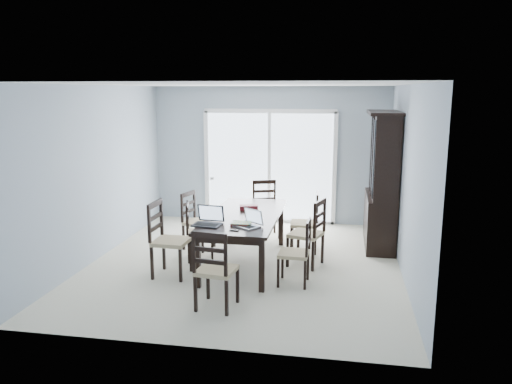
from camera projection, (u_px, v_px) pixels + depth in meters
floor at (245, 263)px, 7.40m from camera, size 5.00×5.00×0.00m
ceiling at (244, 84)px, 6.88m from camera, size 5.00×5.00×0.00m
back_wall at (270, 155)px, 9.55m from camera, size 4.50×0.02×2.60m
wall_left at (98, 173)px, 7.52m from camera, size 0.02×5.00×2.60m
wall_right at (407, 182)px, 6.76m from camera, size 0.02×5.00×2.60m
balcony at (276, 211)px, 10.78m from camera, size 4.50×2.00×0.10m
railing at (282, 176)px, 11.63m from camera, size 4.50×0.06×1.10m
dining_table at (244, 220)px, 7.26m from camera, size 1.00×2.20×0.75m
china_hutch at (382, 182)px, 8.05m from camera, size 0.50×1.38×2.20m
sliding_door at (269, 166)px, 9.57m from camera, size 2.52×0.05×2.18m
chair_left_near at (164, 231)px, 6.82m from camera, size 0.49×0.47×1.20m
chair_left_mid at (194, 225)px, 7.47m from camera, size 0.48×0.47×1.02m
chair_left_far at (194, 214)px, 8.05m from camera, size 0.50×0.50×1.06m
chair_right_near at (300, 245)px, 6.50m from camera, size 0.41×0.40×1.02m
chair_right_mid at (312, 226)px, 7.17m from camera, size 0.55×0.55×1.15m
chair_right_far at (310, 216)px, 7.85m from camera, size 0.45×0.43×1.10m
chair_end_near at (213, 262)px, 5.70m from camera, size 0.47×0.48×1.13m
chair_end_far at (265, 202)px, 8.75m from camera, size 0.54×0.55×1.12m
laptop_dark at (207, 221)px, 6.64m from camera, size 0.40×0.30×0.26m
laptop_silver at (246, 223)px, 6.57m from camera, size 0.40×0.38×0.23m
book_stack at (241, 224)px, 6.66m from camera, size 0.27×0.21×0.04m
cell_phone at (234, 230)px, 6.41m from camera, size 0.13×0.07×0.01m
game_box at (249, 207)px, 7.53m from camera, size 0.29×0.20×0.07m
hot_tub at (250, 191)px, 10.63m from camera, size 1.91×1.77×0.85m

